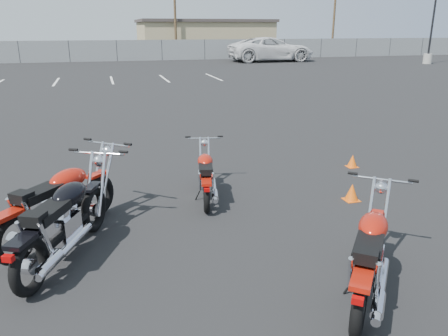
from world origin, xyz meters
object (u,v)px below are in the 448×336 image
object	(u,v)px
motorcycle_third_red	(206,176)
motorcycle_rear_red	(370,255)
motorcycle_second_black	(65,221)
white_van	(271,42)
motorcycle_front_red	(60,203)

from	to	relation	value
motorcycle_third_red	motorcycle_rear_red	bearing A→B (deg)	-72.41
motorcycle_second_black	white_van	distance (m)	35.12
motorcycle_second_black	motorcycle_rear_red	xyz separation A→B (m)	(3.27, -1.77, -0.04)
motorcycle_rear_red	motorcycle_front_red	bearing A→B (deg)	144.33
white_van	motorcycle_third_red	bearing A→B (deg)	156.90
motorcycle_front_red	motorcycle_second_black	size ratio (longest dim) A/B	0.92
motorcycle_front_red	motorcycle_rear_red	distance (m)	4.15
motorcycle_second_black	motorcycle_rear_red	bearing A→B (deg)	-28.33
motorcycle_front_red	white_van	bearing A→B (deg)	63.56
motorcycle_third_red	white_van	size ratio (longest dim) A/B	0.22
motorcycle_third_red	motorcycle_rear_red	size ratio (longest dim) A/B	0.94
motorcycle_second_black	motorcycle_third_red	xyz separation A→B (m)	(2.22, 1.56, -0.11)
motorcycle_front_red	white_van	xyz separation A→B (m)	(15.39, 30.94, 1.11)
motorcycle_third_red	motorcycle_front_red	bearing A→B (deg)	-158.70
motorcycle_front_red	motorcycle_second_black	xyz separation A→B (m)	(0.10, -0.66, -0.00)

